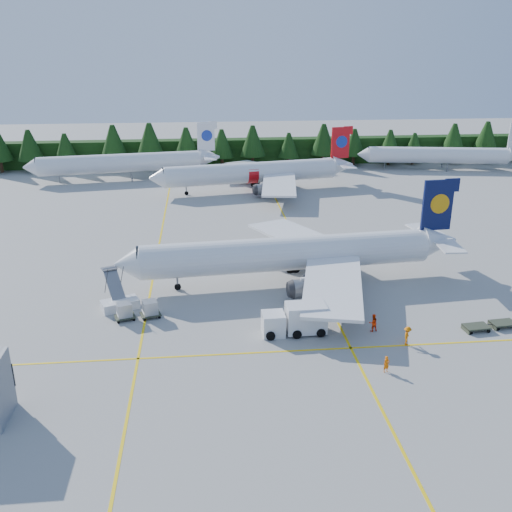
{
  "coord_description": "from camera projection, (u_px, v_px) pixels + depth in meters",
  "views": [
    {
      "loc": [
        -7.63,
        -52.58,
        27.31
      ],
      "look_at": [
        -1.47,
        10.44,
        3.5
      ],
      "focal_mm": 40.0,
      "sensor_mm": 36.0,
      "label": 1
    }
  ],
  "objects": [
    {
      "name": "dolly_train",
      "position": [
        503.0,
        323.0,
        58.13
      ],
      "size": [
        8.74,
        2.74,
        0.14
      ],
      "rotation": [
        0.0,
        0.0,
        0.09
      ],
      "color": "#333A2A",
      "rests_on": "ground"
    },
    {
      "name": "airliner_navy",
      "position": [
        281.0,
        255.0,
        67.88
      ],
      "size": [
        40.77,
        33.44,
        11.85
      ],
      "rotation": [
        0.0,
        0.0,
        0.08
      ],
      "color": "silver",
      "rests_on": "ground"
    },
    {
      "name": "treeline_hedge",
      "position": [
        233.0,
        152.0,
        134.62
      ],
      "size": [
        220.0,
        4.0,
        6.0
      ],
      "primitive_type": "cube",
      "color": "black",
      "rests_on": "ground"
    },
    {
      "name": "crew_a",
      "position": [
        386.0,
        364.0,
        50.05
      ],
      "size": [
        0.64,
        0.49,
        1.55
      ],
      "primitive_type": "imported",
      "rotation": [
        0.0,
        0.0,
        0.24
      ],
      "color": "#F36605",
      "rests_on": "ground"
    },
    {
      "name": "airliner_far_left",
      "position": [
        116.0,
        163.0,
        119.13
      ],
      "size": [
        39.27,
        8.92,
        11.46
      ],
      "rotation": [
        0.0,
        0.0,
        0.14
      ],
      "color": "silver",
      "rests_on": "ground"
    },
    {
      "name": "airliner_far_right",
      "position": [
        433.0,
        155.0,
        129.13
      ],
      "size": [
        36.35,
        9.01,
        10.63
      ],
      "rotation": [
        0.0,
        0.0,
        -0.16
      ],
      "color": "silver",
      "rests_on": "ground"
    },
    {
      "name": "taxi_stripe_cross",
      "position": [
        288.0,
        351.0,
        53.69
      ],
      "size": [
        80.0,
        0.25,
        0.01
      ],
      "primitive_type": "cube",
      "color": "yellow",
      "rests_on": "ground"
    },
    {
      "name": "airliner_red",
      "position": [
        248.0,
        173.0,
        110.4
      ],
      "size": [
        39.72,
        32.41,
        11.63
      ],
      "rotation": [
        0.0,
        0.0,
        0.17
      ],
      "color": "silver",
      "rests_on": "ground"
    },
    {
      "name": "taxi_stripe_a",
      "position": [
        157.0,
        259.0,
        76.64
      ],
      "size": [
        0.25,
        120.0,
        0.01
      ],
      "primitive_type": "cube",
      "color": "yellow",
      "rests_on": "ground"
    },
    {
      "name": "service_truck",
      "position": [
        294.0,
        319.0,
        56.54
      ],
      "size": [
        6.41,
        2.53,
        3.06
      ],
      "rotation": [
        0.0,
        0.0,
        0.03
      ],
      "color": "silver",
      "rests_on": "ground"
    },
    {
      "name": "taxi_stripe_b",
      "position": [
        303.0,
        254.0,
        78.46
      ],
      "size": [
        0.25,
        120.0,
        0.01
      ],
      "primitive_type": "cube",
      "color": "yellow",
      "rests_on": "ground"
    },
    {
      "name": "uld_pair",
      "position": [
        137.0,
        309.0,
        59.7
      ],
      "size": [
        5.05,
        2.4,
        1.58
      ],
      "rotation": [
        0.0,
        0.0,
        0.29
      ],
      "color": "#333A2A",
      "rests_on": "ground"
    },
    {
      "name": "crew_c",
      "position": [
        407.0,
        336.0,
        54.48
      ],
      "size": [
        0.84,
        0.95,
        1.92
      ],
      "primitive_type": "imported",
      "rotation": [
        0.0,
        0.0,
        1.11
      ],
      "color": "orange",
      "rests_on": "ground"
    },
    {
      "name": "crew_b",
      "position": [
        373.0,
        323.0,
        57.15
      ],
      "size": [
        1.03,
        0.87,
        1.85
      ],
      "primitive_type": "imported",
      "rotation": [
        0.0,
        0.0,
        3.35
      ],
      "color": "#FF3205",
      "rests_on": "ground"
    },
    {
      "name": "ground",
      "position": [
        280.0,
        322.0,
        59.28
      ],
      "size": [
        320.0,
        320.0,
        0.0
      ],
      "primitive_type": "plane",
      "color": "#9D9C97",
      "rests_on": "ground"
    },
    {
      "name": "airstairs",
      "position": [
        119.0,
        301.0,
        62.23
      ],
      "size": [
        4.61,
        6.0,
        3.54
      ],
      "rotation": [
        0.0,
        0.0,
        0.39
      ],
      "color": "silver",
      "rests_on": "ground"
    }
  ]
}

